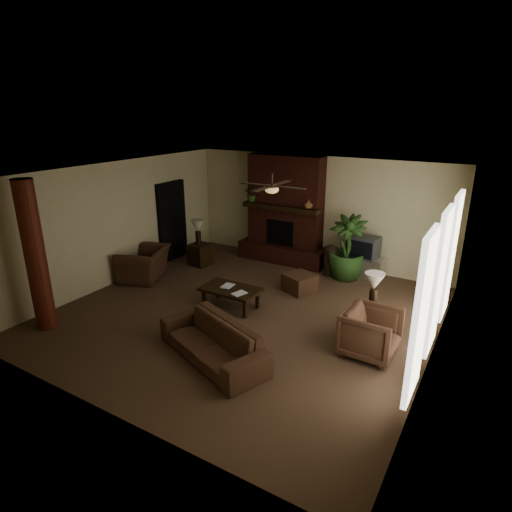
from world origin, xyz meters
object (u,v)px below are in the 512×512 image
Objects in this scene: lamp_left at (198,228)px; ottoman at (300,283)px; floor_vase at (331,258)px; log_column at (35,257)px; tv_stand at (365,267)px; side_table_left at (200,254)px; armchair_right at (371,331)px; coffee_table at (231,291)px; side_table_right at (373,322)px; armchair_left at (144,259)px; floor_plant at (346,261)px; lamp_right at (374,284)px; sofa at (213,335)px.

ottoman is at bearing -4.70° from lamp_left.
floor_vase is (0.22, 1.30, 0.23)m from ottoman.
log_column is 3.29× the size of tv_stand.
ottoman is 3.01m from side_table_left.
log_column is 6.02m from armchair_right.
coffee_table is 1.85× the size of lamp_left.
coffee_table is at bearing -39.06° from side_table_left.
lamp_left is (-4.04, -1.36, 0.75)m from tv_stand.
armchair_right is 5.52m from side_table_left.
coffee_table is at bearing -120.50° from ottoman.
side_table_right reaches higher than ottoman.
armchair_left is 3.77m from ottoman.
tv_stand is at bearing 39.21° from floor_plant.
armchair_right is 0.74× the size of coffee_table.
armchair_right is 3.02m from coffee_table.
side_table_left is at bearing -164.04° from floor_plant.
log_column is 2.87m from armchair_left.
side_table_left is (0.55, 1.47, -0.23)m from armchair_left.
lamp_left and lamp_right have the same top height.
lamp_right is at bearing -61.01° from floor_plant.
log_column reaches higher than floor_vase.
floor_plant is at bearing 52.37° from log_column.
coffee_table is 1.41× the size of tv_stand.
floor_plant reaches higher than side_table_right.
log_column is at bearing -127.63° from floor_plant.
armchair_left is 2.10× the size of side_table_right.
log_column is 6.67m from floor_plant.
floor_plant is 2.78m from side_table_right.
log_column is at bearing -152.16° from lamp_right.
side_table_left is 1.00× the size of side_table_right.
coffee_table is 1.73m from ottoman.
floor_plant is 2.82× the size of side_table_left.
ottoman is at bearing -4.75° from side_table_left.
armchair_left is 1.63m from lamp_left.
tv_stand reaches higher than ottoman.
coffee_table is at bearing 85.70° from armchair_right.
floor_vase is at bearing 107.33° from sofa.
floor_vase is at bearing 17.86° from lamp_left.
coffee_table is (-0.81, 1.72, -0.05)m from sofa.
armchair_left is at bearing 171.37° from sofa.
floor_vase is at bearing -157.76° from tv_stand.
sofa is at bearing -133.87° from lamp_right.
log_column is 4.31× the size of lamp_left.
coffee_table is 3.14m from floor_plant.
armchair_right is at bearing -21.58° from side_table_left.
side_table_left is at bearing -160.40° from tv_stand.
log_column reaches higher than lamp_left.
lamp_left is (-2.97, 3.45, 0.58)m from sofa.
tv_stand is at bearing 51.44° from log_column.
armchair_right is 2.78m from ottoman.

